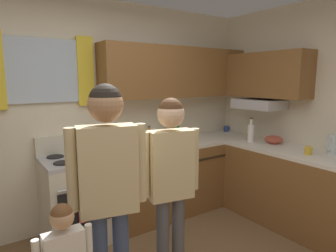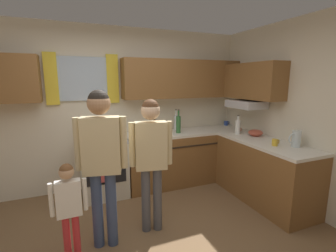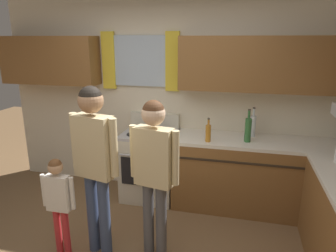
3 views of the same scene
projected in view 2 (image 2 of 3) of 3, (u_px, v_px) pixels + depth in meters
back_wall_unit at (111, 98)px, 3.86m from camera, size 4.60×0.42×2.60m
right_wall_unit at (311, 110)px, 3.13m from camera, size 0.52×4.05×2.60m
kitchen_counter_run at (215, 162)px, 3.95m from camera, size 2.11×2.15×0.90m
stove_oven at (104, 166)px, 3.72m from camera, size 0.67×0.67×1.10m
bottle_milk_white at (238, 127)px, 3.93m from camera, size 0.08×0.08×0.31m
bottle_wine_green at (178, 124)px, 3.99m from camera, size 0.08×0.08×0.39m
bottle_tall_clear at (176, 122)px, 4.23m from camera, size 0.07×0.07×0.37m
bottle_oil_amber at (155, 130)px, 3.74m from camera, size 0.06×0.06×0.29m
mug_cobalt_blue at (226, 123)px, 4.69m from camera, size 0.11×0.07×0.08m
cup_terracotta at (238, 130)px, 4.07m from camera, size 0.11×0.07×0.08m
mug_mustard_yellow at (275, 142)px, 3.24m from camera, size 0.12×0.08×0.09m
water_pitcher at (296, 139)px, 3.16m from camera, size 0.19×0.11×0.22m
mixing_bowl at (255, 133)px, 3.80m from camera, size 0.22×0.22×0.10m
adult_holding_child at (101, 152)px, 2.44m from camera, size 0.51×0.24×1.68m
adult_in_plaid at (151, 151)px, 2.72m from camera, size 0.48×0.21×1.57m
small_child at (69, 202)px, 2.28m from camera, size 0.34×0.14×1.02m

